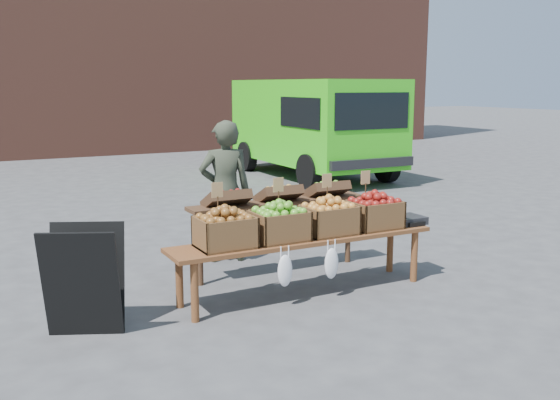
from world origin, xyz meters
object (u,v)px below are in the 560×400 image
crate_green_apples (374,214)px  weighing_scale (407,220)px  crate_golden_apples (225,232)px  vendor (225,191)px  crate_russet_pears (279,226)px  back_table (279,226)px  delivery_van (313,129)px  display_bench (304,265)px  crate_red_apples (329,220)px  chalkboard_sign (84,280)px

crate_green_apples → weighing_scale: (0.43, 0.00, -0.10)m
crate_golden_apples → weighing_scale: bearing=0.0°
vendor → crate_russet_pears: 1.45m
back_table → crate_russet_pears: (-0.37, -0.72, 0.19)m
delivery_van → crate_green_apples: delivery_van is taller
crate_russet_pears → display_bench: bearing=0.0°
delivery_van → crate_red_apples: size_ratio=9.45×
delivery_van → display_bench: delivery_van is taller
display_bench → weighing_scale: bearing=0.0°
chalkboard_sign → weighing_scale: chalkboard_sign is taller
crate_golden_apples → crate_green_apples: bearing=0.0°
crate_red_apples → weighing_scale: size_ratio=1.47×
weighing_scale → back_table: bearing=148.0°
crate_russet_pears → chalkboard_sign: bearing=-179.0°
vendor → crate_red_apples: size_ratio=3.25×
vendor → chalkboard_sign: bearing=53.1°
crate_russet_pears → delivery_van: bearing=56.8°
crate_russet_pears → crate_green_apples: bearing=0.0°
weighing_scale → chalkboard_sign: bearing=-179.5°
delivery_van → vendor: 6.91m
vendor → chalkboard_sign: vendor is taller
delivery_van → crate_red_apples: (-3.89, -6.79, -0.35)m
delivery_van → crate_green_apples: bearing=-115.4°
display_bench → crate_green_apples: size_ratio=5.40×
back_table → weighing_scale: 1.36m
crate_golden_apples → crate_red_apples: bearing=0.0°
crate_green_apples → back_table: bearing=135.2°
vendor → weighing_scale: 2.06m
crate_russet_pears → back_table: bearing=62.5°
crate_russet_pears → weighing_scale: 1.53m
vendor → display_bench: vendor is taller
back_table → crate_green_apples: back_table is taller
crate_red_apples → crate_green_apples: 0.55m
crate_golden_apples → crate_green_apples: (1.65, 0.00, 0.00)m
crate_golden_apples → chalkboard_sign: bearing=-178.6°
back_table → crate_russet_pears: 0.83m
crate_golden_apples → crate_russet_pears: bearing=0.0°
delivery_van → vendor: (-4.37, -5.35, -0.24)m
crate_green_apples → weighing_scale: crate_green_apples is taller
vendor → crate_golden_apples: vendor is taller
back_table → display_bench: back_table is taller
crate_red_apples → crate_green_apples: same height
delivery_van → crate_green_apples: size_ratio=9.45×
vendor → crate_red_apples: 1.52m
delivery_van → crate_red_apples: 7.83m
back_table → weighing_scale: bearing=-32.0°
vendor → weighing_scale: (1.46, -1.44, -0.20)m
chalkboard_sign → weighing_scale: bearing=25.2°
chalkboard_sign → display_bench: bearing=25.5°
chalkboard_sign → crate_golden_apples: chalkboard_sign is taller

